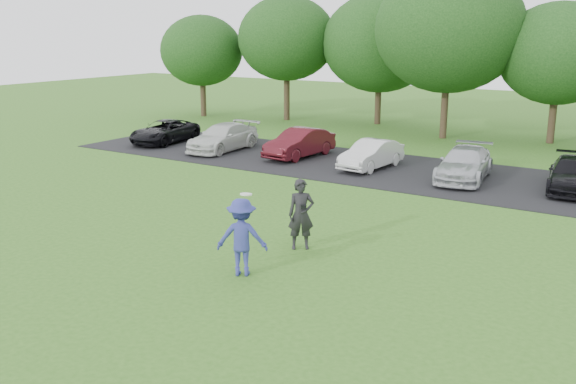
{
  "coord_description": "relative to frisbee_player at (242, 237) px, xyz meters",
  "views": [
    {
      "loc": [
        8.9,
        -10.47,
        5.55
      ],
      "look_at": [
        0.0,
        3.5,
        1.3
      ],
      "focal_mm": 40.0,
      "sensor_mm": 36.0,
      "label": 1
    }
  ],
  "objects": [
    {
      "name": "camera_bystander",
      "position": [
        0.21,
        2.27,
        0.01
      ],
      "size": [
        0.8,
        0.76,
        1.84
      ],
      "color": "black",
      "rests_on": "ground"
    },
    {
      "name": "parking_lot",
      "position": [
        -0.52,
        12.28,
        -0.89
      ],
      "size": [
        32.0,
        6.5,
        0.03
      ],
      "primitive_type": "cube",
      "color": "black",
      "rests_on": "ground"
    },
    {
      "name": "ground",
      "position": [
        -0.52,
        -0.72,
        -0.91
      ],
      "size": [
        100.0,
        100.0,
        0.0
      ],
      "primitive_type": "plane",
      "color": "#33651D",
      "rests_on": "ground"
    },
    {
      "name": "parked_cars",
      "position": [
        -0.51,
        12.24,
        -0.29
      ],
      "size": [
        28.13,
        5.08,
        1.25
      ],
      "color": "black",
      "rests_on": "parking_lot"
    },
    {
      "name": "tree_row",
      "position": [
        0.99,
        22.04,
        4.0
      ],
      "size": [
        42.39,
        9.85,
        8.64
      ],
      "color": "#38281C",
      "rests_on": "ground"
    },
    {
      "name": "frisbee_player",
      "position": [
        0.0,
        0.0,
        0.0
      ],
      "size": [
        1.35,
        1.16,
        2.02
      ],
      "color": "#31378B",
      "rests_on": "ground"
    }
  ]
}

